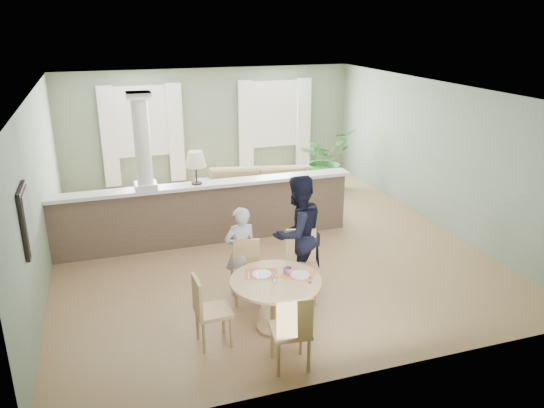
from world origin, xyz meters
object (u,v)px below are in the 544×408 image
object	(u,v)px
chair_far_boy	(247,268)
chair_side	(207,308)
houseplant	(325,159)
chair_near	(292,329)
chair_far_man	(302,262)
man_person	(298,233)
sofa	(261,190)
dining_table	(276,289)
child_person	(241,251)

from	to	relation	value
chair_far_boy	chair_side	distance (m)	1.21
houseplant	chair_side	xyz separation A→B (m)	(-3.91, -5.45, -0.17)
chair_far_boy	chair_near	distance (m)	1.71
chair_far_man	man_person	xyz separation A→B (m)	(0.04, 0.29, 0.32)
houseplant	chair_far_man	xyz separation A→B (m)	(-2.40, -4.70, -0.13)
chair_far_man	man_person	distance (m)	0.43
chair_far_man	chair_side	xyz separation A→B (m)	(-1.51, -0.75, -0.04)
sofa	dining_table	xyz separation A→B (m)	(-1.15, -4.41, 0.16)
chair_far_man	chair_near	xyz separation A→B (m)	(-0.71, -1.52, -0.02)
sofa	chair_side	distance (m)	4.95
man_person	chair_side	bearing A→B (deg)	13.53
dining_table	chair_near	distance (m)	0.87
chair_far_boy	child_person	world-z (taller)	child_person
houseplant	chair_near	bearing A→B (deg)	-116.57
chair_far_man	child_person	size ratio (longest dim) A/B	0.75
sofa	chair_side	size ratio (longest dim) A/B	2.98
houseplant	chair_far_boy	size ratio (longest dim) A/B	1.56
chair_far_boy	chair_side	size ratio (longest dim) A/B	0.95
man_person	dining_table	bearing A→B (deg)	35.41
chair_side	man_person	size ratio (longest dim) A/B	0.53
dining_table	chair_near	xyz separation A→B (m)	(-0.10, -0.86, -0.03)
sofa	houseplant	xyz separation A→B (m)	(1.85, 0.95, 0.28)
chair_side	sofa	bearing A→B (deg)	-27.16
chair_far_man	chair_near	size ratio (longest dim) A/B	1.05
chair_near	sofa	bearing A→B (deg)	-96.52
dining_table	chair_far_boy	world-z (taller)	chair_far_boy
chair_far_man	chair_side	world-z (taller)	chair_far_man
sofa	chair_side	xyz separation A→B (m)	(-2.06, -4.50, 0.11)
man_person	houseplant	bearing A→B (deg)	-138.38
houseplant	chair_near	size ratio (longest dim) A/B	1.43
chair_side	chair_far_boy	bearing A→B (deg)	-41.62
houseplant	chair_near	world-z (taller)	houseplant
chair_far_boy	child_person	bearing A→B (deg)	112.18
sofa	houseplant	bearing A→B (deg)	39.02
chair_far_boy	chair_near	xyz separation A→B (m)	(0.04, -1.71, 0.04)
child_person	houseplant	bearing A→B (deg)	-132.60
houseplant	man_person	xyz separation A→B (m)	(-2.36, -4.41, 0.18)
chair_side	child_person	distance (m)	1.36
dining_table	chair_far_boy	distance (m)	0.86
chair_near	chair_far_man	bearing A→B (deg)	-108.04
dining_table	chair_side	distance (m)	0.91
chair_far_boy	chair_far_man	distance (m)	0.77
dining_table	child_person	distance (m)	1.07
dining_table	chair_side	world-z (taller)	chair_side
houseplant	dining_table	size ratio (longest dim) A/B	1.18
chair_far_boy	man_person	size ratio (longest dim) A/B	0.50
chair_side	dining_table	bearing A→B (deg)	-86.91
houseplant	chair_far_man	distance (m)	5.28
sofa	chair_far_boy	bearing A→B (deg)	-98.17
dining_table	chair_far_boy	bearing A→B (deg)	99.67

